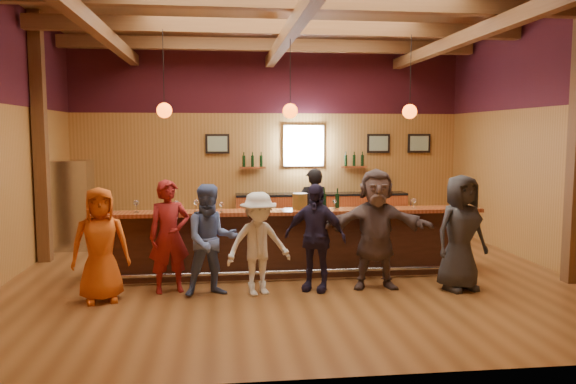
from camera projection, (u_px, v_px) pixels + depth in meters
name	position (u px, v px, depth m)	size (l,w,h in m)	color
room	(290.00, 79.00, 9.07)	(9.04, 9.00, 4.52)	brown
bar_counter	(290.00, 242.00, 9.44)	(6.30, 1.07, 1.11)	black
back_bar_cabinet	(322.00, 213.00, 13.11)	(4.00, 0.52, 0.95)	maroon
window	(303.00, 146.00, 13.13)	(0.95, 0.09, 0.95)	silver
framed_pictures	(340.00, 144.00, 13.21)	(5.35, 0.05, 0.45)	black
wine_shelves	(304.00, 164.00, 13.11)	(3.00, 0.18, 0.30)	maroon
pendant_lights	(290.00, 110.00, 9.07)	(4.24, 0.24, 1.37)	black
stainless_fridge	(74.00, 205.00, 11.34)	(0.70, 0.70, 1.80)	silver
customer_orange	(100.00, 245.00, 7.78)	(0.78, 0.51, 1.60)	#C34F12
customer_redvest	(169.00, 236.00, 8.24)	(0.61, 0.40, 1.67)	maroon
customer_denim	(211.00, 240.00, 8.07)	(0.79, 0.61, 1.62)	#4F659F
customer_white	(258.00, 244.00, 8.11)	(0.97, 0.56, 1.50)	silver
customer_navy	(315.00, 237.00, 8.34)	(0.94, 0.39, 1.61)	#211C38
customer_brown	(376.00, 229.00, 8.45)	(1.68, 0.54, 1.82)	brown
customer_dark	(461.00, 233.00, 8.36)	(0.85, 0.55, 1.73)	#29292B
bartender	(313.00, 213.00, 10.63)	(0.61, 0.40, 1.68)	black
ice_bucket	(300.00, 201.00, 9.09)	(0.24, 0.24, 0.26)	brown
bottle_a	(324.00, 201.00, 9.16)	(0.07, 0.07, 0.34)	black
bottle_b	(337.00, 200.00, 9.29)	(0.07, 0.07, 0.33)	black
glass_a	(136.00, 203.00, 8.77)	(0.09, 0.09, 0.20)	silver
glass_b	(176.00, 203.00, 8.87)	(0.08, 0.08, 0.18)	silver
glass_c	(196.00, 203.00, 8.82)	(0.09, 0.09, 0.20)	silver
glass_d	(221.00, 205.00, 8.79)	(0.07, 0.07, 0.16)	silver
glass_e	(265.00, 203.00, 8.97)	(0.08, 0.08, 0.18)	silver
glass_f	(334.00, 202.00, 9.15)	(0.07, 0.07, 0.16)	silver
glass_g	(371.00, 200.00, 9.22)	(0.08, 0.08, 0.19)	silver
glass_h	(414.00, 201.00, 9.26)	(0.07, 0.07, 0.16)	silver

